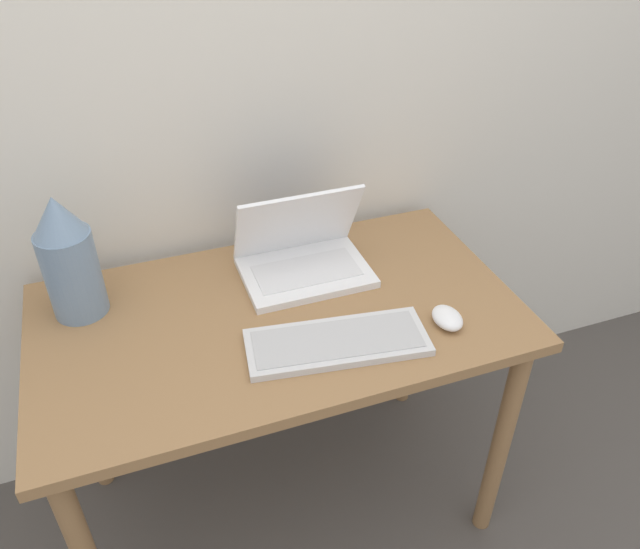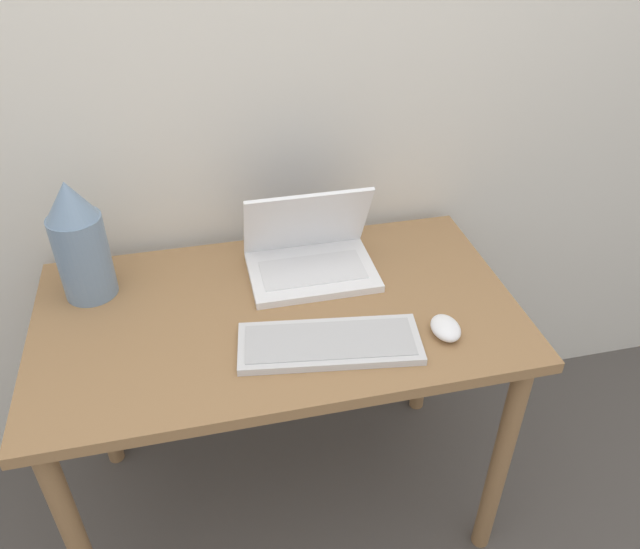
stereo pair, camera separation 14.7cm
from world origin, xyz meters
name	(u,v)px [view 2 (the right image)]	position (x,y,z in m)	size (l,w,h in m)	color
wall_back	(243,59)	(0.00, 0.72, 1.25)	(6.00, 0.05, 2.50)	silver
desk	(279,341)	(0.00, 0.33, 0.65)	(1.17, 0.66, 0.76)	olive
laptop	(310,254)	(0.11, 0.48, 0.81)	(0.33, 0.24, 0.23)	white
keyboard	(330,343)	(0.09, 0.17, 0.77)	(0.43, 0.22, 0.02)	silver
mouse	(446,328)	(0.36, 0.15, 0.78)	(0.07, 0.09, 0.04)	white
vase	(79,242)	(-0.45, 0.50, 0.91)	(0.13, 0.13, 0.31)	slate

